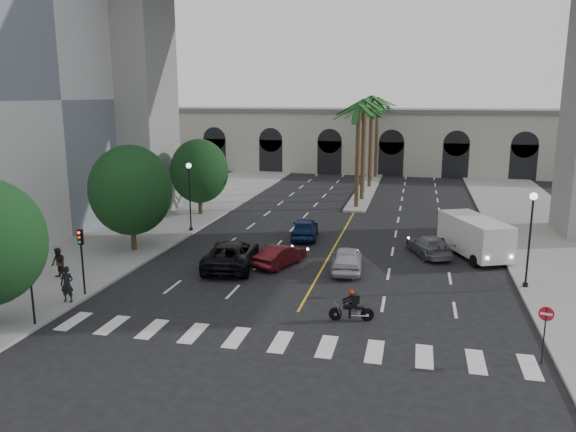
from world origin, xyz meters
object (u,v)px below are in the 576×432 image
object	(u,v)px
traffic_signal_near	(30,275)
motorcycle_rider	(353,307)
car_d	(429,246)
car_e	(305,228)
pedestrian_b	(58,263)
do_not_enter_sign	(545,323)
car_a	(347,259)
lamp_post_right	(530,232)
cargo_van	(475,236)
traffic_signal_far	(81,251)
car_c	(231,254)
lamp_post_left_far	(190,191)
car_b	(281,255)
pedestrian_a	(67,284)

from	to	relation	value
traffic_signal_near	motorcycle_rider	distance (m)	14.72
traffic_signal_near	car_d	distance (m)	23.94
car_e	pedestrian_b	size ratio (longest dim) A/B	2.54
traffic_signal_near	do_not_enter_sign	distance (m)	21.86
motorcycle_rider	car_a	xyz separation A→B (m)	(-1.22, 7.49, 0.07)
lamp_post_right	motorcycle_rider	world-z (taller)	lamp_post_right
traffic_signal_near	cargo_van	world-z (taller)	traffic_signal_near
traffic_signal_far	car_c	bearing A→B (deg)	48.89
traffic_signal_near	lamp_post_left_far	bearing A→B (deg)	90.31
motorcycle_rider	cargo_van	xyz separation A→B (m)	(6.47, 12.32, 0.74)
car_d	car_e	xyz separation A→B (m)	(-8.84, 2.54, 0.11)
car_e	cargo_van	world-z (taller)	cargo_van
cargo_van	car_b	bearing A→B (deg)	177.92
traffic_signal_far	lamp_post_right	bearing A→B (deg)	15.98
car_b	car_c	world-z (taller)	car_c
traffic_signal_near	pedestrian_a	world-z (taller)	traffic_signal_near
lamp_post_right	do_not_enter_sign	size ratio (longest dim) A/B	2.26
traffic_signal_far	car_e	xyz separation A→B (m)	(8.82, 14.61, -1.74)
traffic_signal_far	pedestrian_b	distance (m)	3.81
car_e	cargo_van	size ratio (longest dim) A/B	0.71
motorcycle_rider	pedestrian_b	world-z (taller)	pedestrian_b
car_e	motorcycle_rider	bearing A→B (deg)	102.93
motorcycle_rider	pedestrian_a	size ratio (longest dim) A/B	1.14
traffic_signal_far	do_not_enter_sign	distance (m)	21.96
traffic_signal_near	car_b	xyz separation A→B (m)	(8.68, 11.65, -1.85)
car_b	car_d	xyz separation A→B (m)	(8.98, 4.41, 0.01)
car_d	cargo_van	distance (m)	2.96
car_c	pedestrian_a	distance (m)	9.87
lamp_post_right	car_e	xyz separation A→B (m)	(-13.88, 8.11, -2.45)
cargo_van	pedestrian_a	bearing A→B (deg)	-170.67
car_c	cargo_van	xyz separation A→B (m)	(14.68, 5.69, 0.59)
car_c	traffic_signal_far	bearing A→B (deg)	41.20
cargo_van	pedestrian_a	world-z (taller)	cargo_van
lamp_post_left_far	cargo_van	xyz separation A→B (m)	(20.60, -2.14, -1.79)
lamp_post_right	car_e	bearing A→B (deg)	149.73
traffic_signal_far	car_e	world-z (taller)	traffic_signal_far
car_a	pedestrian_a	distance (m)	15.64
car_a	car_d	bearing A→B (deg)	-142.25
lamp_post_left_far	car_a	distance (m)	14.88
lamp_post_right	pedestrian_a	distance (m)	24.24
car_b	pedestrian_a	xyz separation A→B (m)	(-8.88, -8.80, 0.41)
car_c	do_not_enter_sign	xyz separation A→B (m)	(15.98, -9.24, 0.88)
traffic_signal_far	pedestrian_b	xyz separation A→B (m)	(-2.89, 2.01, -1.47)
pedestrian_b	car_c	bearing A→B (deg)	57.13
car_d	traffic_signal_far	bearing A→B (deg)	13.11
car_a	pedestrian_b	xyz separation A→B (m)	(-15.70, -5.52, 0.28)
traffic_signal_far	car_c	xyz separation A→B (m)	(5.82, 6.67, -1.67)
traffic_signal_near	car_b	distance (m)	14.65
motorcycle_rider	car_e	bearing A→B (deg)	100.26
motorcycle_rider	car_e	distance (m)	15.47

